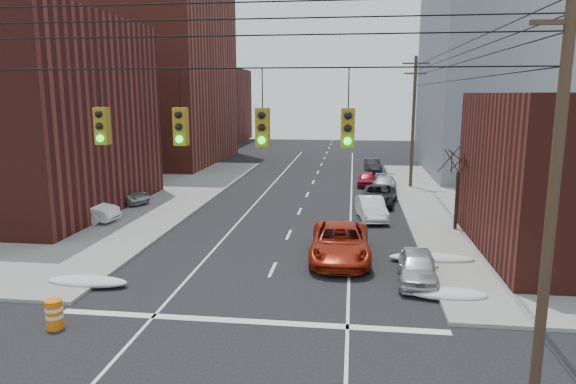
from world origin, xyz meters
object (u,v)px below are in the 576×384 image
(parked_car_b, at_px, (371,208))
(lot_car_d, at_px, (83,177))
(red_pickup, at_px, (340,243))
(lot_car_a, at_px, (81,209))
(parked_car_a, at_px, (418,267))
(parked_car_f, at_px, (373,165))
(parked_car_c, at_px, (378,195))
(parked_car_d, at_px, (385,185))
(construction_barrel, at_px, (54,314))
(lot_car_c, at_px, (13,204))
(lot_car_b, at_px, (122,195))
(parked_car_e, at_px, (367,179))

(parked_car_b, xyz_separation_m, lot_car_d, (-24.21, 8.41, 0.20))
(red_pickup, relative_size, lot_car_a, 1.32)
(parked_car_a, xyz_separation_m, parked_car_f, (-0.78, 32.03, -0.04))
(parked_car_a, relative_size, parked_car_c, 0.79)
(parked_car_b, height_order, parked_car_d, parked_car_b)
(parked_car_d, distance_m, lot_car_a, 22.80)
(parked_car_d, bearing_deg, construction_barrel, -111.82)
(parked_car_f, bearing_deg, lot_car_c, -142.36)
(lot_car_d, xyz_separation_m, construction_barrel, (12.91, -25.59, -0.39))
(construction_barrel, bearing_deg, lot_car_b, 108.53)
(red_pickup, xyz_separation_m, lot_car_d, (-22.44, 16.83, 0.07))
(parked_car_f, relative_size, lot_car_b, 0.89)
(parked_car_d, distance_m, construction_barrel, 28.95)
(lot_car_a, bearing_deg, parked_car_e, -43.38)
(parked_car_f, distance_m, lot_car_a, 30.64)
(parked_car_a, distance_m, parked_car_f, 32.04)
(parked_car_d, relative_size, lot_car_b, 1.08)
(parked_car_e, relative_size, construction_barrel, 3.58)
(parked_car_d, bearing_deg, parked_car_b, -94.58)
(lot_car_d, bearing_deg, lot_car_a, -155.93)
(parked_car_d, xyz_separation_m, parked_car_f, (-0.53, 12.03, -0.04))
(lot_car_d, bearing_deg, parked_car_a, -131.29)
(lot_car_b, distance_m, construction_barrel, 20.27)
(parked_car_b, relative_size, parked_car_e, 1.19)
(lot_car_c, bearing_deg, parked_car_d, -74.21)
(parked_car_e, bearing_deg, construction_barrel, -106.57)
(parked_car_a, height_order, parked_car_b, parked_car_b)
(lot_car_b, distance_m, lot_car_c, 7.02)
(parked_car_e, distance_m, construction_barrel, 31.50)
(parked_car_b, bearing_deg, red_pickup, -109.84)
(parked_car_e, bearing_deg, parked_car_d, -63.74)
(lot_car_a, bearing_deg, parked_car_d, -52.03)
(parked_car_d, bearing_deg, parked_car_f, 96.64)
(parked_car_a, distance_m, lot_car_c, 26.12)
(parked_car_a, xyz_separation_m, parked_car_b, (-1.60, 11.14, 0.03))
(parked_car_c, distance_m, lot_car_b, 18.50)
(parked_car_c, distance_m, parked_car_d, 4.46)
(parked_car_a, relative_size, lot_car_a, 0.88)
(parked_car_c, relative_size, parked_car_d, 1.08)
(parked_car_a, height_order, lot_car_a, lot_car_a)
(lot_car_c, relative_size, lot_car_d, 1.21)
(parked_car_c, bearing_deg, parked_car_d, 88.07)
(lot_car_a, distance_m, lot_car_b, 5.43)
(parked_car_e, distance_m, lot_car_a, 23.74)
(parked_car_d, xyz_separation_m, parked_car_e, (-1.35, 3.37, -0.06))
(red_pickup, height_order, parked_car_b, red_pickup)
(parked_car_c, xyz_separation_m, parked_car_d, (0.75, 4.40, -0.02))
(parked_car_b, height_order, lot_car_b, parked_car_b)
(parked_car_c, xyz_separation_m, lot_car_c, (-23.65, -6.99, 0.23))
(parked_car_b, height_order, parked_car_e, parked_car_b)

